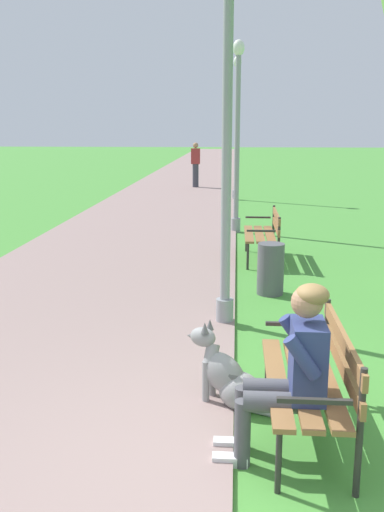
{
  "coord_description": "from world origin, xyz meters",
  "views": [
    {
      "loc": [
        -0.12,
        -3.28,
        2.24
      ],
      "look_at": [
        -0.57,
        2.64,
        0.9
      ],
      "focal_mm": 40.64,
      "sensor_mm": 36.0,
      "label": 1
    }
  ],
  "objects": [
    {
      "name": "ground_plane",
      "position": [
        0.0,
        0.0,
        0.0
      ],
      "size": [
        120.0,
        120.0,
        0.0
      ],
      "primitive_type": "plane",
      "color": "#478E38"
    },
    {
      "name": "paved_path",
      "position": [
        -2.11,
        24.0,
        0.02
      ],
      "size": [
        4.01,
        60.0,
        0.04
      ],
      "primitive_type": "cube",
      "color": "gray",
      "rests_on": "ground"
    },
    {
      "name": "park_bench_near",
      "position": [
        0.47,
        0.64,
        0.51
      ],
      "size": [
        0.55,
        1.5,
        0.85
      ],
      "color": "olive",
      "rests_on": "ground"
    },
    {
      "name": "park_bench_mid",
      "position": [
        0.38,
        6.4,
        0.51
      ],
      "size": [
        0.55,
        1.5,
        0.85
      ],
      "color": "olive",
      "rests_on": "ground"
    },
    {
      "name": "person_seated_on_near_bench",
      "position": [
        0.26,
        0.34,
        0.68
      ],
      "size": [
        0.74,
        0.49,
        1.25
      ],
      "color": "#4C4C51",
      "rests_on": "ground"
    },
    {
      "name": "dog_grey",
      "position": [
        -0.15,
        1.07,
        0.26
      ],
      "size": [
        0.78,
        0.47,
        0.71
      ],
      "color": "gray",
      "rests_on": "ground"
    },
    {
      "name": "lamp_post_near",
      "position": [
        -0.23,
        3.09,
        2.1
      ],
      "size": [
        0.24,
        0.24,
        4.05
      ],
      "color": "gray",
      "rests_on": "ground"
    },
    {
      "name": "lamp_post_mid",
      "position": [
        -0.11,
        9.06,
        2.04
      ],
      "size": [
        0.24,
        0.24,
        3.94
      ],
      "color": "gray",
      "rests_on": "ground"
    },
    {
      "name": "lamp_post_far",
      "position": [
        -0.14,
        14.66,
        2.2
      ],
      "size": [
        0.24,
        0.24,
        4.25
      ],
      "color": "gray",
      "rests_on": "ground"
    },
    {
      "name": "litter_bin",
      "position": [
        0.36,
        4.37,
        0.35
      ],
      "size": [
        0.36,
        0.36,
        0.7
      ],
      "primitive_type": "cylinder",
      "color": "#515156",
      "rests_on": "ground"
    },
    {
      "name": "pedestrian_distant",
      "position": [
        -1.61,
        17.99,
        0.84
      ],
      "size": [
        0.32,
        0.22,
        1.65
      ],
      "color": "#383842",
      "rests_on": "ground"
    }
  ]
}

